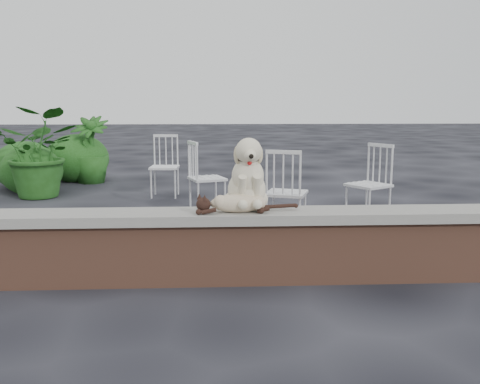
{
  "coord_description": "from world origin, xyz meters",
  "views": [
    {
      "loc": [
        0.79,
        -4.12,
        1.45
      ],
      "look_at": [
        1.01,
        0.2,
        0.7
      ],
      "focal_mm": 39.56,
      "sensor_mm": 36.0,
      "label": 1
    }
  ],
  "objects_px": {
    "chair_b": "(164,166)",
    "potted_plant_b": "(90,150)",
    "dog": "(247,172)",
    "potted_plant_a": "(41,152)",
    "chair_e": "(207,177)",
    "chair_c": "(286,191)",
    "chair_d": "(369,184)",
    "cat": "(238,202)"
  },
  "relations": [
    {
      "from": "chair_e",
      "to": "chair_b",
      "type": "xyz_separation_m",
      "value": [
        -0.66,
        1.22,
        0.0
      ]
    },
    {
      "from": "chair_b",
      "to": "chair_c",
      "type": "relative_size",
      "value": 1.0
    },
    {
      "from": "dog",
      "to": "chair_c",
      "type": "relative_size",
      "value": 0.63
    },
    {
      "from": "chair_e",
      "to": "potted_plant_a",
      "type": "relative_size",
      "value": 0.69
    },
    {
      "from": "potted_plant_a",
      "to": "potted_plant_b",
      "type": "xyz_separation_m",
      "value": [
        0.41,
        1.43,
        -0.09
      ]
    },
    {
      "from": "dog",
      "to": "chair_d",
      "type": "relative_size",
      "value": 0.63
    },
    {
      "from": "chair_e",
      "to": "chair_c",
      "type": "bearing_deg",
      "value": -161.54
    },
    {
      "from": "chair_d",
      "to": "chair_b",
      "type": "bearing_deg",
      "value": -158.02
    },
    {
      "from": "dog",
      "to": "potted_plant_a",
      "type": "bearing_deg",
      "value": 123.49
    },
    {
      "from": "chair_c",
      "to": "chair_b",
      "type": "bearing_deg",
      "value": -38.1
    },
    {
      "from": "chair_b",
      "to": "chair_c",
      "type": "height_order",
      "value": "same"
    },
    {
      "from": "chair_d",
      "to": "potted_plant_a",
      "type": "distance_m",
      "value": 4.86
    },
    {
      "from": "dog",
      "to": "potted_plant_a",
      "type": "height_order",
      "value": "potted_plant_a"
    },
    {
      "from": "cat",
      "to": "potted_plant_b",
      "type": "distance_m",
      "value": 5.94
    },
    {
      "from": "chair_b",
      "to": "potted_plant_b",
      "type": "bearing_deg",
      "value": 137.56
    },
    {
      "from": "dog",
      "to": "cat",
      "type": "bearing_deg",
      "value": -121.22
    },
    {
      "from": "potted_plant_b",
      "to": "potted_plant_a",
      "type": "bearing_deg",
      "value": -106.14
    },
    {
      "from": "chair_b",
      "to": "chair_c",
      "type": "distance_m",
      "value": 2.83
    },
    {
      "from": "dog",
      "to": "potted_plant_b",
      "type": "height_order",
      "value": "potted_plant_b"
    },
    {
      "from": "chair_e",
      "to": "chair_d",
      "type": "height_order",
      "value": "same"
    },
    {
      "from": "chair_d",
      "to": "potted_plant_b",
      "type": "relative_size",
      "value": 0.79
    },
    {
      "from": "chair_e",
      "to": "chair_b",
      "type": "distance_m",
      "value": 1.39
    },
    {
      "from": "cat",
      "to": "chair_d",
      "type": "relative_size",
      "value": 1.03
    },
    {
      "from": "chair_e",
      "to": "chair_c",
      "type": "height_order",
      "value": "same"
    },
    {
      "from": "chair_e",
      "to": "chair_b",
      "type": "relative_size",
      "value": 1.0
    },
    {
      "from": "cat",
      "to": "potted_plant_a",
      "type": "relative_size",
      "value": 0.71
    },
    {
      "from": "chair_b",
      "to": "potted_plant_a",
      "type": "relative_size",
      "value": 0.69
    },
    {
      "from": "cat",
      "to": "chair_c",
      "type": "distance_m",
      "value": 1.71
    },
    {
      "from": "dog",
      "to": "chair_d",
      "type": "distance_m",
      "value": 2.55
    },
    {
      "from": "chair_b",
      "to": "potted_plant_b",
      "type": "distance_m",
      "value": 2.07
    },
    {
      "from": "cat",
      "to": "chair_d",
      "type": "xyz_separation_m",
      "value": [
        1.67,
        2.1,
        -0.19
      ]
    },
    {
      "from": "chair_e",
      "to": "potted_plant_b",
      "type": "height_order",
      "value": "potted_plant_b"
    },
    {
      "from": "chair_b",
      "to": "chair_d",
      "type": "distance_m",
      "value": 3.2
    },
    {
      "from": "chair_e",
      "to": "chair_c",
      "type": "distance_m",
      "value": 1.45
    },
    {
      "from": "dog",
      "to": "chair_b",
      "type": "distance_m",
      "value": 3.97
    },
    {
      "from": "chair_d",
      "to": "potted_plant_b",
      "type": "bearing_deg",
      "value": -161.96
    },
    {
      "from": "dog",
      "to": "potted_plant_a",
      "type": "xyz_separation_m",
      "value": [
        -2.87,
        3.86,
        -0.19
      ]
    },
    {
      "from": "chair_b",
      "to": "potted_plant_b",
      "type": "height_order",
      "value": "potted_plant_b"
    },
    {
      "from": "chair_e",
      "to": "chair_c",
      "type": "xyz_separation_m",
      "value": [
        0.88,
        -1.15,
        0.0
      ]
    },
    {
      "from": "dog",
      "to": "chair_d",
      "type": "height_order",
      "value": "dog"
    },
    {
      "from": "dog",
      "to": "chair_c",
      "type": "distance_m",
      "value": 1.59
    },
    {
      "from": "chair_c",
      "to": "cat",
      "type": "bearing_deg",
      "value": 88.0
    }
  ]
}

